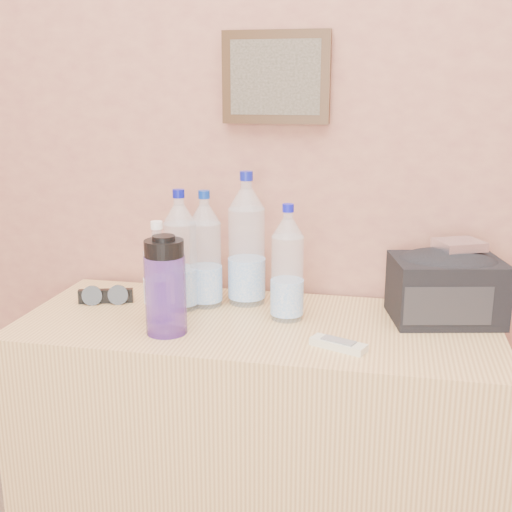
{
  "coord_description": "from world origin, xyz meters",
  "views": [
    {
      "loc": [
        0.26,
        0.17,
        1.37
      ],
      "look_at": [
        -0.07,
        1.71,
        0.96
      ],
      "focal_mm": 45.0,
      "sensor_mm": 36.0,
      "label": 1
    }
  ],
  "objects_px": {
    "dresser": "(257,453)",
    "toiletry_bag": "(446,286)",
    "pet_large_a": "(180,257)",
    "pet_large_c": "(247,246)",
    "foil_packet": "(459,245)",
    "pet_large_d": "(287,269)",
    "pet_small": "(159,277)",
    "pet_large_b": "(205,255)",
    "ac_remote": "(338,345)",
    "nalgene_bottle": "(165,286)",
    "sunglasses": "(106,296)"
  },
  "relations": [
    {
      "from": "pet_large_d",
      "to": "toiletry_bag",
      "type": "xyz_separation_m",
      "value": [
        0.41,
        0.08,
        -0.04
      ]
    },
    {
      "from": "pet_large_b",
      "to": "pet_large_a",
      "type": "bearing_deg",
      "value": -145.92
    },
    {
      "from": "pet_large_b",
      "to": "ac_remote",
      "type": "relative_size",
      "value": 2.42
    },
    {
      "from": "pet_large_a",
      "to": "pet_small",
      "type": "relative_size",
      "value": 1.25
    },
    {
      "from": "pet_small",
      "to": "ac_remote",
      "type": "bearing_deg",
      "value": -11.4
    },
    {
      "from": "pet_small",
      "to": "pet_large_d",
      "type": "bearing_deg",
      "value": 13.69
    },
    {
      "from": "pet_large_c",
      "to": "toiletry_bag",
      "type": "distance_m",
      "value": 0.55
    },
    {
      "from": "dresser",
      "to": "toiletry_bag",
      "type": "height_order",
      "value": "toiletry_bag"
    },
    {
      "from": "pet_large_a",
      "to": "pet_large_d",
      "type": "height_order",
      "value": "pet_large_a"
    },
    {
      "from": "pet_large_b",
      "to": "toiletry_bag",
      "type": "relative_size",
      "value": 1.18
    },
    {
      "from": "pet_large_a",
      "to": "pet_large_d",
      "type": "distance_m",
      "value": 0.3
    },
    {
      "from": "dresser",
      "to": "pet_small",
      "type": "distance_m",
      "value": 0.57
    },
    {
      "from": "dresser",
      "to": "nalgene_bottle",
      "type": "relative_size",
      "value": 5.0
    },
    {
      "from": "pet_large_d",
      "to": "pet_small",
      "type": "xyz_separation_m",
      "value": [
        -0.33,
        -0.08,
        -0.02
      ]
    },
    {
      "from": "pet_small",
      "to": "pet_large_b",
      "type": "bearing_deg",
      "value": 59.01
    },
    {
      "from": "pet_large_c",
      "to": "sunglasses",
      "type": "height_order",
      "value": "pet_large_c"
    },
    {
      "from": "dresser",
      "to": "toiletry_bag",
      "type": "xyz_separation_m",
      "value": [
        0.48,
        0.12,
        0.48
      ]
    },
    {
      "from": "toiletry_bag",
      "to": "pet_large_c",
      "type": "bearing_deg",
      "value": 164.5
    },
    {
      "from": "toiletry_bag",
      "to": "nalgene_bottle",
      "type": "bearing_deg",
      "value": -172.98
    },
    {
      "from": "pet_small",
      "to": "sunglasses",
      "type": "height_order",
      "value": "pet_small"
    },
    {
      "from": "pet_large_a",
      "to": "foil_packet",
      "type": "bearing_deg",
      "value": 6.01
    },
    {
      "from": "pet_small",
      "to": "nalgene_bottle",
      "type": "distance_m",
      "value": 0.1
    },
    {
      "from": "ac_remote",
      "to": "dresser",
      "type": "bearing_deg",
      "value": 170.95
    },
    {
      "from": "pet_small",
      "to": "dresser",
      "type": "bearing_deg",
      "value": 9.04
    },
    {
      "from": "pet_large_b",
      "to": "sunglasses",
      "type": "distance_m",
      "value": 0.31
    },
    {
      "from": "pet_large_a",
      "to": "ac_remote",
      "type": "bearing_deg",
      "value": -23.72
    },
    {
      "from": "pet_large_c",
      "to": "pet_small",
      "type": "relative_size",
      "value": 1.41
    },
    {
      "from": "dresser",
      "to": "foil_packet",
      "type": "xyz_separation_m",
      "value": [
        0.51,
        0.14,
        0.59
      ]
    },
    {
      "from": "pet_large_a",
      "to": "pet_large_c",
      "type": "distance_m",
      "value": 0.19
    },
    {
      "from": "pet_large_b",
      "to": "foil_packet",
      "type": "xyz_separation_m",
      "value": [
        0.68,
        0.04,
        0.06
      ]
    },
    {
      "from": "foil_packet",
      "to": "pet_large_c",
      "type": "bearing_deg",
      "value": 179.3
    },
    {
      "from": "pet_large_d",
      "to": "toiletry_bag",
      "type": "bearing_deg",
      "value": 10.8
    },
    {
      "from": "pet_large_d",
      "to": "ac_remote",
      "type": "height_order",
      "value": "pet_large_d"
    },
    {
      "from": "sunglasses",
      "to": "ac_remote",
      "type": "bearing_deg",
      "value": -33.31
    },
    {
      "from": "pet_large_b",
      "to": "ac_remote",
      "type": "xyz_separation_m",
      "value": [
        0.39,
        -0.24,
        -0.13
      ]
    },
    {
      "from": "sunglasses",
      "to": "nalgene_bottle",
      "type": "bearing_deg",
      "value": -53.69
    },
    {
      "from": "nalgene_bottle",
      "to": "ac_remote",
      "type": "bearing_deg",
      "value": -1.6
    },
    {
      "from": "pet_large_a",
      "to": "pet_small",
      "type": "distance_m",
      "value": 0.11
    },
    {
      "from": "dresser",
      "to": "pet_small",
      "type": "height_order",
      "value": "pet_small"
    },
    {
      "from": "pet_small",
      "to": "nalgene_bottle",
      "type": "bearing_deg",
      "value": -59.87
    },
    {
      "from": "pet_large_c",
      "to": "nalgene_bottle",
      "type": "height_order",
      "value": "pet_large_c"
    },
    {
      "from": "pet_small",
      "to": "foil_packet",
      "type": "height_order",
      "value": "pet_small"
    },
    {
      "from": "dresser",
      "to": "pet_large_c",
      "type": "relative_size",
      "value": 3.33
    },
    {
      "from": "dresser",
      "to": "ac_remote",
      "type": "bearing_deg",
      "value": -31.25
    },
    {
      "from": "pet_large_a",
      "to": "toiletry_bag",
      "type": "height_order",
      "value": "pet_large_a"
    },
    {
      "from": "dresser",
      "to": "toiletry_bag",
      "type": "distance_m",
      "value": 0.69
    },
    {
      "from": "pet_small",
      "to": "toiletry_bag",
      "type": "distance_m",
      "value": 0.75
    },
    {
      "from": "pet_large_b",
      "to": "nalgene_bottle",
      "type": "relative_size",
      "value": 1.31
    },
    {
      "from": "pet_large_b",
      "to": "pet_large_c",
      "type": "bearing_deg",
      "value": 22.49
    },
    {
      "from": "pet_large_d",
      "to": "sunglasses",
      "type": "xyz_separation_m",
      "value": [
        -0.53,
        0.02,
        -0.12
      ]
    }
  ]
}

